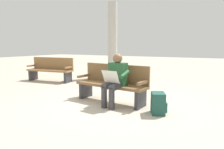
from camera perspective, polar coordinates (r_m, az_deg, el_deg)
ground_plane at (r=4.91m, az=-0.37°, el=-7.80°), size 40.00×40.00×0.00m
bench_near at (r=4.86m, az=0.11°, el=-2.40°), size 1.84×0.68×0.90m
person_seated at (r=4.51m, az=0.93°, el=-1.05°), size 0.60×0.60×1.18m
backpack at (r=4.15m, az=12.97°, el=-7.98°), size 0.38×0.41×0.43m
bench_far at (r=8.06m, az=-16.94°, el=1.46°), size 1.85×0.72×0.90m
support_pillar at (r=8.77m, az=0.14°, el=9.69°), size 0.40×0.40×3.17m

